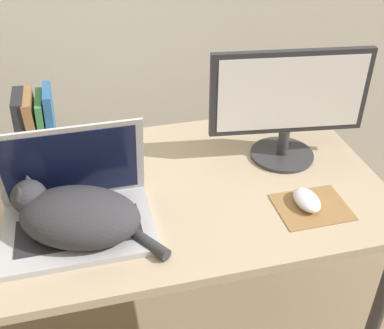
# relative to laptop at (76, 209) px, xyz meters

# --- Properties ---
(desk) EXTENTS (1.39, 0.75, 0.73)m
(desk) POSITION_rel_laptop_xyz_m (0.23, 0.10, -0.13)
(desk) COLOR tan
(desk) RESTS_ON ground_plane
(laptop) EXTENTS (0.40, 0.28, 0.29)m
(laptop) POSITION_rel_laptop_xyz_m (0.00, 0.00, 0.00)
(laptop) COLOR #B7B7BC
(laptop) RESTS_ON desk
(cat) EXTENTS (0.40, 0.31, 0.15)m
(cat) POSITION_rel_laptop_xyz_m (-0.00, -0.05, 0.02)
(cat) COLOR #333338
(cat) RESTS_ON desk
(external_monitor) EXTENTS (0.49, 0.21, 0.37)m
(external_monitor) POSITION_rel_laptop_xyz_m (0.67, 0.18, 0.14)
(external_monitor) COLOR #333338
(external_monitor) RESTS_ON desk
(mousepad) EXTENTS (0.20, 0.17, 0.00)m
(mousepad) POSITION_rel_laptop_xyz_m (0.65, -0.09, -0.05)
(mousepad) COLOR olive
(mousepad) RESTS_ON desk
(computer_mouse) EXTENTS (0.07, 0.11, 0.04)m
(computer_mouse) POSITION_rel_laptop_xyz_m (0.64, -0.08, -0.03)
(computer_mouse) COLOR silver
(computer_mouse) RESTS_ON mousepad
(book_row) EXTENTS (0.13, 0.15, 0.24)m
(book_row) POSITION_rel_laptop_xyz_m (-0.10, 0.38, 0.06)
(book_row) COLOR #232328
(book_row) RESTS_ON desk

